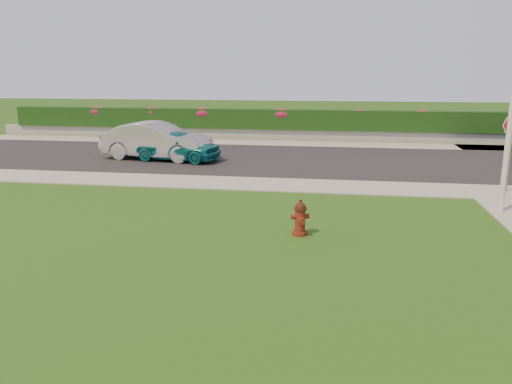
% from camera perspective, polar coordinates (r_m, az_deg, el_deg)
% --- Properties ---
extents(ground, '(120.00, 120.00, 0.00)m').
position_cam_1_polar(ground, '(8.44, -4.11, -12.73)').
color(ground, black).
rests_on(ground, ground).
extents(street_far, '(26.00, 8.00, 0.04)m').
position_cam_1_polar(street_far, '(22.71, -8.57, 4.00)').
color(street_far, black).
rests_on(street_far, ground).
extents(sidewalk_far, '(24.00, 2.00, 0.04)m').
position_cam_1_polar(sidewalk_far, '(18.48, -16.13, 1.43)').
color(sidewalk_far, gray).
rests_on(sidewalk_far, ground).
extents(curb_corner, '(2.00, 2.00, 0.04)m').
position_cam_1_polar(curb_corner, '(17.59, 26.00, -0.02)').
color(curb_corner, gray).
rests_on(curb_corner, ground).
extents(sidewalk_beyond, '(34.00, 2.00, 0.04)m').
position_cam_1_polar(sidewalk_beyond, '(26.77, 2.89, 5.58)').
color(sidewalk_beyond, gray).
rests_on(sidewalk_beyond, ground).
extents(retaining_wall, '(34.00, 0.40, 0.60)m').
position_cam_1_polar(retaining_wall, '(28.21, 3.22, 6.56)').
color(retaining_wall, gray).
rests_on(retaining_wall, ground).
extents(hedge, '(32.00, 0.90, 1.10)m').
position_cam_1_polar(hedge, '(28.22, 3.26, 8.29)').
color(hedge, black).
rests_on(hedge, retaining_wall).
extents(fire_hydrant, '(0.45, 0.42, 0.85)m').
position_cam_1_polar(fire_hydrant, '(11.71, 5.07, -3.02)').
color(fire_hydrant, '#4A100B').
rests_on(fire_hydrant, ground).
extents(sedan_teal, '(4.11, 2.21, 1.33)m').
position_cam_1_polar(sedan_teal, '(21.58, -9.23, 5.32)').
color(sedan_teal, '#0E656C').
rests_on(sedan_teal, street_far).
extents(sedan_silver, '(5.01, 2.36, 1.59)m').
position_cam_1_polar(sedan_silver, '(22.09, -11.25, 5.76)').
color(sedan_silver, '#9A9CA1').
rests_on(sedan_silver, street_far).
extents(utility_pole, '(0.16, 0.16, 5.58)m').
position_cam_1_polar(utility_pole, '(14.72, 27.24, 8.40)').
color(utility_pole, silver).
rests_on(utility_pole, ground).
extents(stop_sign, '(0.67, 0.13, 2.47)m').
position_cam_1_polar(stop_sign, '(17.51, 27.26, 5.81)').
color(stop_sign, slate).
rests_on(stop_sign, ground).
extents(flower_clump_a, '(1.21, 0.78, 0.61)m').
position_cam_1_polar(flower_clump_a, '(31.19, -17.71, 8.76)').
color(flower_clump_a, '#A21B38').
rests_on(flower_clump_a, hedge).
extents(flower_clump_b, '(1.13, 0.73, 0.56)m').
position_cam_1_polar(flower_clump_b, '(29.84, -11.78, 8.95)').
color(flower_clump_b, '#A21B38').
rests_on(flower_clump_b, hedge).
extents(flower_clump_c, '(1.29, 0.83, 0.64)m').
position_cam_1_polar(flower_clump_c, '(28.92, -6.05, 8.95)').
color(flower_clump_c, '#A21B38').
rests_on(flower_clump_c, hedge).
extents(flower_clump_d, '(1.29, 0.83, 0.65)m').
position_cam_1_polar(flower_clump_d, '(28.11, 2.99, 8.88)').
color(flower_clump_d, '#A21B38').
rests_on(flower_clump_d, hedge).
extents(flower_clump_e, '(1.01, 0.65, 0.50)m').
position_cam_1_polar(flower_clump_e, '(27.99, 11.67, 8.71)').
color(flower_clump_e, '#A21B38').
rests_on(flower_clump_e, hedge).
extents(flower_clump_f, '(1.03, 0.66, 0.52)m').
position_cam_1_polar(flower_clump_f, '(28.34, 18.47, 8.35)').
color(flower_clump_f, '#A21B38').
rests_on(flower_clump_f, hedge).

